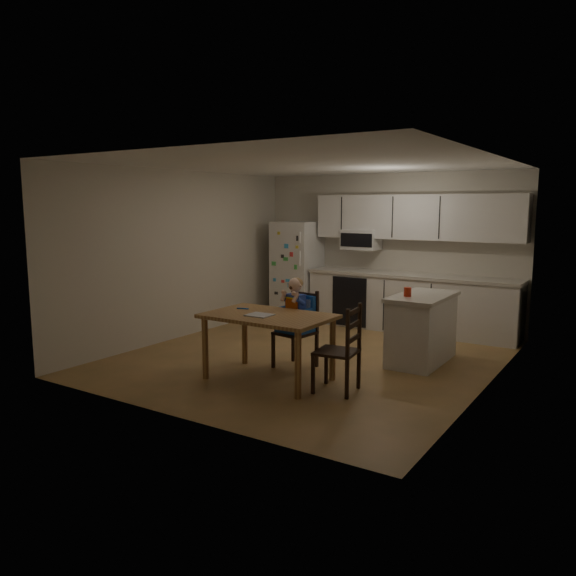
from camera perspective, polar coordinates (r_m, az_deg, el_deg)
The scene contains 10 objects.
room at distance 7.64m, azimuth 4.19°, elevation 2.85°, with size 4.52×5.01×2.51m.
refrigerator at distance 9.90m, azimuth 0.93°, elevation 1.83°, with size 0.72×0.70×1.70m, color silver.
kitchen_run at distance 9.07m, azimuth 12.31°, elevation 1.21°, with size 3.37×0.62×2.15m.
kitchen_island at distance 7.33m, azimuth 13.44°, elevation -4.01°, with size 0.62×1.18×0.87m.
red_cup at distance 7.08m, azimuth 12.05°, elevation -0.39°, with size 0.09×0.09×0.11m, color red.
dining_table at distance 6.39m, azimuth -2.00°, elevation -3.61°, with size 1.42×0.91×0.76m.
napkin at distance 6.32m, azimuth -2.91°, elevation -2.76°, with size 0.28×0.24×0.01m, color #A1A1A6.
toddler_spoon at distance 6.72m, azimuth -4.71°, elevation -2.08°, with size 0.02×0.02×0.12m, color blue.
chair_booster at distance 6.89m, azimuth 0.97°, elevation -2.57°, with size 0.47×0.47×1.12m.
chair_side at distance 6.00m, azimuth 5.81°, elevation -5.64°, with size 0.47×0.47×0.95m.
Camera 1 is at (3.64, -6.20, 2.00)m, focal length 35.00 mm.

